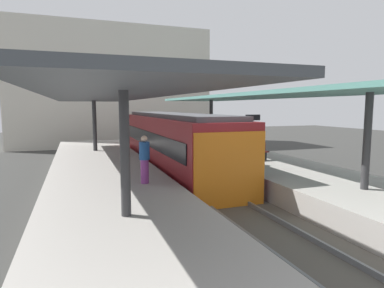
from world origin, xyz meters
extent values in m
plane|color=#383835|center=(0.00, 0.00, 0.00)|extent=(80.00, 80.00, 0.00)
cube|color=#ADA8A0|center=(-3.80, 0.00, 0.50)|extent=(4.40, 28.00, 1.00)
cube|color=#ADA8A0|center=(3.80, 0.00, 0.50)|extent=(4.40, 28.00, 1.00)
cube|color=#59544C|center=(0.00, 0.00, 0.10)|extent=(3.20, 28.00, 0.20)
cube|color=slate|center=(-0.72, 0.00, 0.27)|extent=(0.08, 28.00, 0.14)
cube|color=slate|center=(0.72, 0.00, 0.27)|extent=(0.08, 28.00, 0.14)
cube|color=maroon|center=(0.00, 4.05, 1.65)|extent=(2.70, 13.82, 2.90)
cube|color=orange|center=(0.00, -2.89, 1.50)|extent=(2.65, 0.08, 2.60)
cube|color=black|center=(-1.37, 4.05, 2.00)|extent=(0.04, 12.71, 0.76)
cube|color=black|center=(1.37, 4.05, 2.00)|extent=(0.04, 12.71, 0.76)
cube|color=#515156|center=(0.00, 4.05, 3.20)|extent=(2.16, 13.12, 0.20)
cylinder|color=#333335|center=(-3.80, -4.90, 2.51)|extent=(0.24, 0.24, 3.02)
cylinder|color=#333335|center=(-3.80, 7.70, 2.51)|extent=(0.24, 0.24, 3.02)
cube|color=#3D4247|center=(-3.80, 1.40, 4.10)|extent=(4.18, 21.00, 0.16)
cylinder|color=#333335|center=(3.80, -4.90, 2.54)|extent=(0.24, 0.24, 3.09)
cylinder|color=#333335|center=(3.80, 7.70, 2.54)|extent=(0.24, 0.24, 3.09)
cube|color=slate|center=(3.80, 1.40, 4.17)|extent=(4.18, 21.00, 0.16)
cube|color=black|center=(2.82, 1.20, 1.20)|extent=(0.08, 0.32, 0.40)
cube|color=black|center=(3.92, 1.20, 1.20)|extent=(0.08, 0.32, 0.40)
cube|color=maroon|center=(3.37, 1.20, 1.43)|extent=(1.40, 0.40, 0.06)
cube|color=maroon|center=(3.37, 1.38, 1.66)|extent=(1.40, 0.06, 0.40)
cylinder|color=#262628|center=(4.41, 3.22, 2.10)|extent=(0.08, 0.08, 2.20)
cube|color=black|center=(4.41, 3.22, 3.05)|extent=(0.90, 0.06, 0.32)
cylinder|color=#2D2D30|center=(2.42, 0.29, 1.40)|extent=(0.44, 0.44, 0.80)
cylinder|color=#7A337A|center=(-2.69, -1.70, 1.41)|extent=(0.28, 0.28, 0.83)
cylinder|color=navy|center=(-2.69, -1.70, 2.13)|extent=(0.36, 0.36, 0.61)
sphere|color=beige|center=(-2.69, -1.70, 2.55)|extent=(0.22, 0.22, 0.22)
cube|color=beige|center=(-1.44, 20.00, 5.50)|extent=(18.00, 6.00, 11.00)
camera|label=1|loc=(-4.89, -12.68, 3.63)|focal=30.48mm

